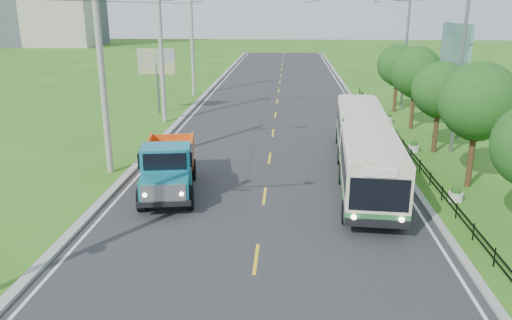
# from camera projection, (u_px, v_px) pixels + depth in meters

# --- Properties ---
(ground) EXTENTS (240.00, 240.00, 0.00)m
(ground) POSITION_uv_depth(u_px,v_px,m) (256.00, 259.00, 17.28)
(ground) COLOR #336919
(ground) RESTS_ON ground
(road) EXTENTS (14.00, 120.00, 0.02)m
(road) POSITION_uv_depth(u_px,v_px,m) (274.00, 126.00, 36.34)
(road) COLOR #28282B
(road) RESTS_ON ground
(curb_left) EXTENTS (0.40, 120.00, 0.15)m
(curb_left) POSITION_uv_depth(u_px,v_px,m) (176.00, 124.00, 36.77)
(curb_left) COLOR #9E9E99
(curb_left) RESTS_ON ground
(curb_right) EXTENTS (0.30, 120.00, 0.10)m
(curb_right) POSITION_uv_depth(u_px,v_px,m) (373.00, 127.00, 35.88)
(curb_right) COLOR #9E9E99
(curb_right) RESTS_ON ground
(edge_line_left) EXTENTS (0.12, 120.00, 0.00)m
(edge_line_left) POSITION_uv_depth(u_px,v_px,m) (184.00, 125.00, 36.75)
(edge_line_left) COLOR silver
(edge_line_left) RESTS_ON road
(edge_line_right) EXTENTS (0.12, 120.00, 0.00)m
(edge_line_right) POSITION_uv_depth(u_px,v_px,m) (366.00, 128.00, 35.92)
(edge_line_right) COLOR silver
(edge_line_right) RESTS_ON road
(centre_dash) EXTENTS (0.12, 2.20, 0.00)m
(centre_dash) POSITION_uv_depth(u_px,v_px,m) (256.00, 259.00, 17.27)
(centre_dash) COLOR yellow
(centre_dash) RESTS_ON road
(railing_right) EXTENTS (0.04, 40.00, 0.60)m
(railing_right) POSITION_uv_depth(u_px,v_px,m) (403.00, 146.00, 30.04)
(railing_right) COLOR black
(railing_right) RESTS_ON ground
(pole_near) EXTENTS (3.51, 0.32, 10.00)m
(pole_near) POSITION_uv_depth(u_px,v_px,m) (103.00, 75.00, 24.87)
(pole_near) COLOR gray
(pole_near) RESTS_ON ground
(pole_mid) EXTENTS (3.51, 0.32, 10.00)m
(pole_mid) POSITION_uv_depth(u_px,v_px,m) (162.00, 53.00, 36.31)
(pole_mid) COLOR gray
(pole_mid) RESTS_ON ground
(pole_far) EXTENTS (3.51, 0.32, 10.00)m
(pole_far) POSITION_uv_depth(u_px,v_px,m) (192.00, 42.00, 47.75)
(pole_far) COLOR gray
(pole_far) RESTS_ON ground
(tree_third) EXTENTS (3.60, 3.62, 6.00)m
(tree_third) POSITION_uv_depth(u_px,v_px,m) (478.00, 105.00, 23.25)
(tree_third) COLOR #382314
(tree_third) RESTS_ON ground
(tree_fourth) EXTENTS (3.24, 3.31, 5.40)m
(tree_fourth) POSITION_uv_depth(u_px,v_px,m) (440.00, 92.00, 29.09)
(tree_fourth) COLOR #382314
(tree_fourth) RESTS_ON ground
(tree_fifth) EXTENTS (3.48, 3.52, 5.80)m
(tree_fifth) POSITION_uv_depth(u_px,v_px,m) (416.00, 74.00, 34.73)
(tree_fifth) COLOR #382314
(tree_fifth) RESTS_ON ground
(tree_back) EXTENTS (3.30, 3.36, 5.50)m
(tree_back) POSITION_uv_depth(u_px,v_px,m) (398.00, 67.00, 40.51)
(tree_back) COLOR #382314
(tree_back) RESTS_ON ground
(streetlight_mid) EXTENTS (3.02, 0.20, 9.07)m
(streetlight_mid) POSITION_uv_depth(u_px,v_px,m) (457.00, 70.00, 28.51)
(streetlight_mid) COLOR slate
(streetlight_mid) RESTS_ON ground
(streetlight_far) EXTENTS (3.02, 0.20, 9.07)m
(streetlight_far) POSITION_uv_depth(u_px,v_px,m) (404.00, 50.00, 41.86)
(streetlight_far) COLOR slate
(streetlight_far) RESTS_ON ground
(planter_near) EXTENTS (0.64, 0.64, 0.67)m
(planter_near) POSITION_uv_depth(u_px,v_px,m) (456.00, 195.00, 22.38)
(planter_near) COLOR silver
(planter_near) RESTS_ON ground
(planter_mid) EXTENTS (0.64, 0.64, 0.67)m
(planter_mid) POSITION_uv_depth(u_px,v_px,m) (414.00, 147.00, 30.00)
(planter_mid) COLOR silver
(planter_mid) RESTS_ON ground
(planter_far) EXTENTS (0.64, 0.64, 0.67)m
(planter_far) POSITION_uv_depth(u_px,v_px,m) (389.00, 118.00, 37.63)
(planter_far) COLOR silver
(planter_far) RESTS_ON ground
(billboard_left) EXTENTS (3.00, 0.20, 5.20)m
(billboard_left) POSITION_uv_depth(u_px,v_px,m) (157.00, 66.00, 39.61)
(billboard_left) COLOR slate
(billboard_left) RESTS_ON ground
(billboard_right) EXTENTS (0.24, 6.00, 7.30)m
(billboard_right) POSITION_uv_depth(u_px,v_px,m) (455.00, 53.00, 34.00)
(billboard_right) COLOR slate
(billboard_right) RESTS_ON ground
(bus) EXTENTS (3.43, 15.09, 2.89)m
(bus) POSITION_uv_depth(u_px,v_px,m) (364.00, 143.00, 25.27)
(bus) COLOR #296636
(bus) RESTS_ON ground
(dump_truck) EXTENTS (3.16, 6.25, 2.51)m
(dump_truck) POSITION_uv_depth(u_px,v_px,m) (168.00, 164.00, 23.01)
(dump_truck) COLOR #167587
(dump_truck) RESTS_ON ground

